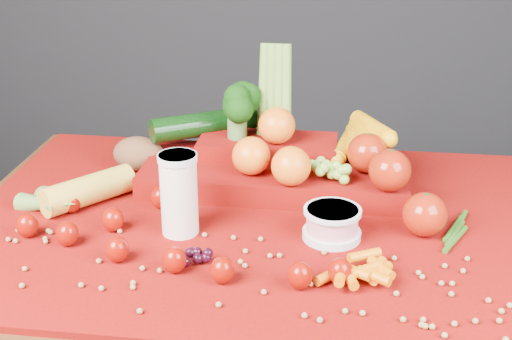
# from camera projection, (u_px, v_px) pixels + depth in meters

# --- Properties ---
(table) EXTENTS (1.10, 0.80, 0.75)m
(table) POSITION_uv_depth(u_px,v_px,m) (255.00, 269.00, 1.34)
(table) COLOR black
(table) RESTS_ON ground
(red_cloth) EXTENTS (1.05, 0.75, 0.01)m
(red_cloth) POSITION_uv_depth(u_px,v_px,m) (255.00, 221.00, 1.30)
(red_cloth) COLOR #6B0B03
(red_cloth) RESTS_ON table
(milk_glass) EXTENTS (0.07, 0.07, 0.15)m
(milk_glass) POSITION_uv_depth(u_px,v_px,m) (179.00, 191.00, 1.22)
(milk_glass) COLOR silver
(milk_glass) RESTS_ON red_cloth
(yogurt_bowl) EXTENTS (0.10, 0.10, 0.06)m
(yogurt_bowl) POSITION_uv_depth(u_px,v_px,m) (332.00, 222.00, 1.22)
(yogurt_bowl) COLOR silver
(yogurt_bowl) RESTS_ON red_cloth
(strawberry_scatter) EXTENTS (0.58, 0.28, 0.05)m
(strawberry_scatter) POSITION_uv_depth(u_px,v_px,m) (154.00, 237.00, 1.18)
(strawberry_scatter) COLOR maroon
(strawberry_scatter) RESTS_ON red_cloth
(dark_grape_cluster) EXTENTS (0.06, 0.05, 0.03)m
(dark_grape_cluster) POSITION_uv_depth(u_px,v_px,m) (195.00, 257.00, 1.15)
(dark_grape_cluster) COLOR black
(dark_grape_cluster) RESTS_ON red_cloth
(soybean_scatter) EXTENTS (0.84, 0.24, 0.01)m
(soybean_scatter) POSITION_uv_depth(u_px,v_px,m) (237.00, 274.00, 1.12)
(soybean_scatter) COLOR olive
(soybean_scatter) RESTS_ON red_cloth
(corn_ear) EXTENTS (0.27, 0.26, 0.06)m
(corn_ear) POSITION_uv_depth(u_px,v_px,m) (60.00, 199.00, 1.32)
(corn_ear) COLOR gold
(corn_ear) RESTS_ON red_cloth
(potato) EXTENTS (0.11, 0.08, 0.07)m
(potato) POSITION_uv_depth(u_px,v_px,m) (138.00, 154.00, 1.49)
(potato) COLOR #53311E
(potato) RESTS_ON red_cloth
(baby_carrot_pile) EXTENTS (0.18, 0.17, 0.03)m
(baby_carrot_pile) POSITION_uv_depth(u_px,v_px,m) (356.00, 273.00, 1.10)
(baby_carrot_pile) COLOR #D06507
(baby_carrot_pile) RESTS_ON red_cloth
(green_bean_pile) EXTENTS (0.14, 0.12, 0.01)m
(green_bean_pile) POSITION_uv_depth(u_px,v_px,m) (453.00, 231.00, 1.25)
(green_bean_pile) COLOR #275713
(green_bean_pile) RESTS_ON red_cloth
(produce_mound) EXTENTS (0.59, 0.38, 0.27)m
(produce_mound) POSITION_uv_depth(u_px,v_px,m) (287.00, 158.00, 1.41)
(produce_mound) COLOR #6B0B03
(produce_mound) RESTS_ON red_cloth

